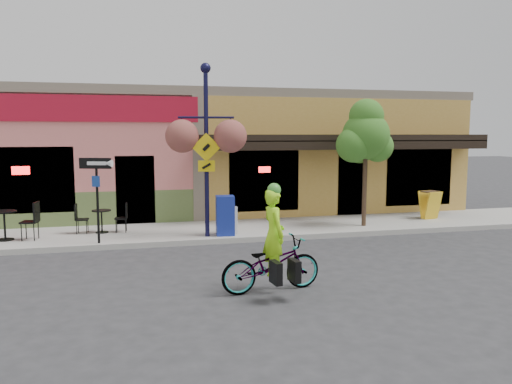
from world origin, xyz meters
TOP-DOWN VIEW (x-y plane):
  - ground at (0.00, 0.00)m, footprint 90.00×90.00m
  - sidewalk at (0.00, 2.00)m, footprint 24.00×3.00m
  - curb at (0.00, 0.55)m, footprint 24.00×0.12m
  - building at (0.00, 7.50)m, footprint 18.20×8.20m
  - bicycle at (-0.55, -3.76)m, footprint 2.04×0.92m
  - cyclist_rider at (-0.50, -3.76)m, footprint 0.48×0.67m
  - lamp_post at (-1.09, 0.91)m, footprint 1.59×0.84m
  - one_way_sign at (-3.97, 0.72)m, footprint 0.86×0.47m
  - cafe_set_left at (-6.42, 1.68)m, footprint 1.85×1.14m
  - cafe_set_right at (-3.97, 2.13)m, footprint 1.48×0.80m
  - newspaper_box_blue at (-0.58, 0.95)m, footprint 0.54×0.49m
  - newspaper_box_grey at (-0.45, 1.05)m, footprint 0.46×0.44m
  - street_tree at (3.86, 1.36)m, footprint 2.00×2.00m
  - sandwich_board at (6.59, 1.82)m, footprint 0.63×0.52m

SIDE VIEW (x-z plane):
  - ground at x=0.00m, z-range 0.00..0.00m
  - sidewalk at x=0.00m, z-range 0.00..0.15m
  - curb at x=0.00m, z-range 0.00..0.15m
  - bicycle at x=-0.55m, z-range 0.00..1.04m
  - newspaper_box_grey at x=-0.45m, z-range 0.15..0.94m
  - cafe_set_right at x=-3.97m, z-range 0.15..1.01m
  - sandwich_board at x=6.59m, z-range 0.15..1.09m
  - cafe_set_left at x=-6.42m, z-range 0.15..1.19m
  - newspaper_box_blue at x=-0.58m, z-range 0.15..1.26m
  - cyclist_rider at x=-0.50m, z-range 0.00..1.71m
  - one_way_sign at x=-3.97m, z-range 0.15..2.37m
  - street_tree at x=3.86m, z-range 0.15..4.09m
  - building at x=0.00m, z-range 0.00..4.50m
  - lamp_post at x=-1.09m, z-range 0.15..4.89m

